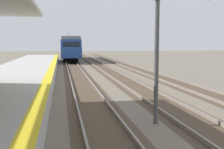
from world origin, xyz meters
The scene contains 5 objects.
track_pair_nearest_platform centered at (1.90, 20.00, 0.05)m, with size 2.34×120.00×0.16m.
track_pair_middle centered at (5.30, 20.00, 0.05)m, with size 2.34×120.00×0.16m.
track_pair_far_side centered at (8.70, 20.00, 0.05)m, with size 2.34×120.00×0.16m.
approaching_train centered at (1.90, 54.86, 2.18)m, with size 2.93×19.60×4.76m.
rail_signal_post centered at (3.85, 14.73, 3.19)m, with size 0.32×0.34×5.20m.
Camera 1 is at (0.53, 4.74, 2.91)m, focal length 47.23 mm.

